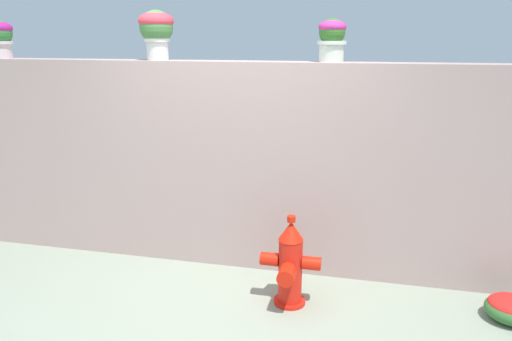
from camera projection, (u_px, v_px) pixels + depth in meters
ground_plane at (203, 334)px, 3.62m from camera, size 24.00×24.00×0.00m
stone_wall at (243, 167)px, 4.54m from camera, size 5.74×0.28×1.97m
potted_plant_1 at (156, 29)px, 4.35m from camera, size 0.32×0.32×0.45m
potted_plant_2 at (332, 37)px, 4.06m from camera, size 0.25×0.25×0.36m
fire_hydrant at (290, 265)px, 3.94m from camera, size 0.50×0.40×0.79m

